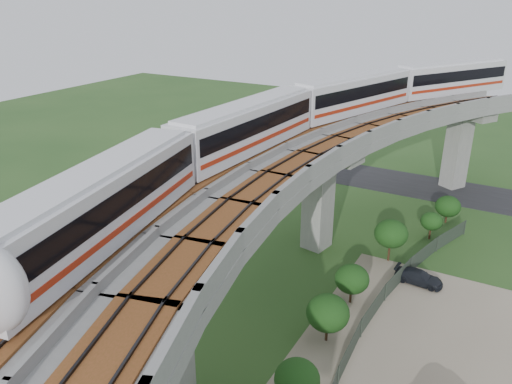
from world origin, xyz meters
TOP-DOWN VIEW (x-y plane):
  - ground at (0.00, 0.00)m, footprint 160.00×160.00m
  - asphalt_road at (0.00, 30.00)m, footprint 60.00×8.00m
  - viaduct at (3.84, 0.00)m, footprint 19.58×73.98m
  - metro_train at (1.17, 9.90)m, footprint 16.15×60.45m
  - fence at (9.75, 0.00)m, footprint 3.87×38.73m
  - tree_0 at (10.26, 21.20)m, footprint 2.44×2.44m
  - tree_1 at (9.56, 16.81)m, footprint 1.98×1.98m
  - tree_2 at (7.33, 10.94)m, footprint 2.80×2.80m
  - tree_3 at (6.54, 3.50)m, footprint 2.51×2.51m
  - tree_4 at (6.60, -1.39)m, footprint 2.82×2.82m
  - tree_5 at (7.21, -7.41)m, footprint 2.52×2.52m
  - car_dark at (10.34, 8.59)m, footprint 3.78×1.70m

SIDE VIEW (x-z plane):
  - ground at x=0.00m, z-range 0.00..0.00m
  - asphalt_road at x=0.00m, z-range 0.00..0.03m
  - car_dark at x=10.34m, z-range 0.04..1.12m
  - fence at x=9.75m, z-range 0.00..1.50m
  - tree_0 at x=10.26m, z-range 0.35..3.14m
  - tree_1 at x=9.56m, z-range 0.47..3.12m
  - tree_5 at x=7.21m, z-range 0.40..3.36m
  - tree_3 at x=6.54m, z-range 0.48..3.57m
  - tree_4 at x=6.60m, z-range 0.49..3.87m
  - tree_2 at x=7.33m, z-range 0.70..4.48m
  - viaduct at x=3.84m, z-range 3.35..14.75m
  - metro_train at x=1.17m, z-range 10.49..14.13m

